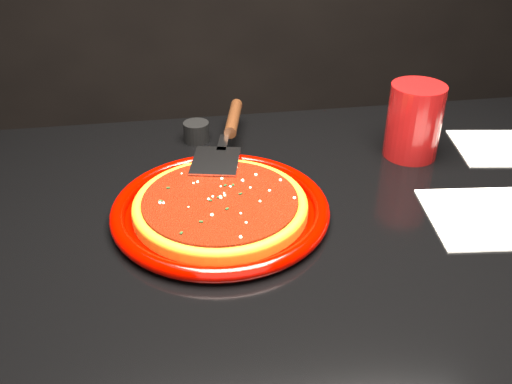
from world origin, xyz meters
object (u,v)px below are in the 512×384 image
cup (414,121)px  ramekin (196,132)px  table (287,382)px  plate (221,209)px  pizza_server (227,135)px

cup → ramekin: (-0.38, 0.12, -0.05)m
table → cup: bearing=34.0°
plate → pizza_server: (0.03, 0.19, 0.03)m
plate → pizza_server: size_ratio=1.02×
cup → ramekin: size_ratio=2.75×
pizza_server → plate: bearing=-87.0°
table → plate: 0.40m
plate → pizza_server: 0.20m
table → ramekin: size_ratio=24.39×
cup → ramekin: cup is taller
table → cup: cup is taller
plate → pizza_server: bearing=80.5°
pizza_server → cup: cup is taller
plate → cup: cup is taller
pizza_server → ramekin: 0.09m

